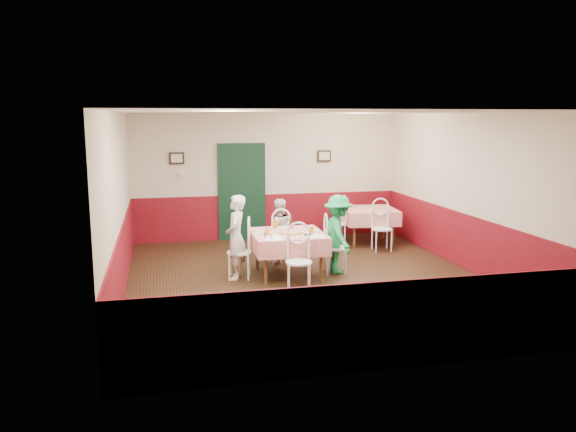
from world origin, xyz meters
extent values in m
plane|color=black|center=(0.00, 0.00, 0.00)|extent=(7.00, 7.00, 0.00)
plane|color=white|center=(0.00, 0.00, 2.80)|extent=(7.00, 7.00, 0.00)
cube|color=beige|center=(0.00, 3.50, 1.40)|extent=(6.00, 0.10, 2.80)
cube|color=beige|center=(0.00, -3.50, 1.40)|extent=(6.00, 0.10, 2.80)
cube|color=beige|center=(-3.00, 0.00, 1.40)|extent=(0.10, 7.00, 2.80)
cube|color=beige|center=(3.00, 0.00, 1.40)|extent=(0.10, 7.00, 2.80)
cube|color=maroon|center=(0.00, 3.48, 0.50)|extent=(6.00, 0.03, 1.00)
cube|color=maroon|center=(0.00, -3.48, 0.50)|extent=(6.00, 0.03, 1.00)
cube|color=maroon|center=(-2.98, 0.00, 0.50)|extent=(0.03, 7.00, 1.00)
cube|color=maroon|center=(2.98, 0.00, 0.50)|extent=(0.03, 7.00, 1.00)
cube|color=black|center=(-0.60, 3.45, 1.05)|extent=(0.96, 0.06, 2.10)
cube|color=black|center=(-2.00, 3.45, 1.85)|extent=(0.32, 0.03, 0.26)
cube|color=black|center=(1.30, 3.45, 1.85)|extent=(0.32, 0.03, 0.26)
cube|color=white|center=(-1.90, 3.45, 1.50)|extent=(0.10, 0.03, 0.10)
cube|color=red|center=(-0.25, 0.37, 0.38)|extent=(1.24, 1.24, 0.77)
cube|color=red|center=(2.05, 2.49, 0.38)|extent=(1.23, 1.23, 0.77)
cylinder|color=#B74723|center=(-0.22, 0.30, 0.77)|extent=(0.41, 0.41, 0.03)
cylinder|color=white|center=(-0.68, 0.38, 0.77)|extent=(0.26, 0.26, 0.01)
cylinder|color=white|center=(0.20, 0.38, 0.77)|extent=(0.26, 0.26, 0.01)
cylinder|color=white|center=(-0.24, 0.76, 0.77)|extent=(0.26, 0.26, 0.01)
cylinder|color=#BF7219|center=(-0.66, 0.14, 0.82)|extent=(0.07, 0.07, 0.12)
cylinder|color=#BF7219|center=(0.11, 0.14, 0.83)|extent=(0.07, 0.07, 0.13)
cylinder|color=#BF7219|center=(-0.39, 0.79, 0.84)|extent=(0.09, 0.09, 0.15)
cylinder|color=#381C0A|center=(-0.11, 0.74, 0.86)|extent=(0.06, 0.06, 0.20)
cylinder|color=silver|center=(-0.65, -0.02, 0.81)|extent=(0.04, 0.04, 0.09)
cylinder|color=silver|center=(-0.64, -0.11, 0.81)|extent=(0.04, 0.04, 0.09)
cylinder|color=#B23319|center=(-0.72, 0.03, 0.81)|extent=(0.04, 0.04, 0.09)
cube|color=white|center=(-0.60, -0.02, 0.76)|extent=(0.35, 0.43, 0.00)
cube|color=white|center=(0.13, -0.01, 0.76)|extent=(0.38, 0.46, 0.00)
cube|color=black|center=(0.02, 0.08, 0.77)|extent=(0.11, 0.09, 0.02)
imported|color=gray|center=(-1.15, 0.39, 0.72)|extent=(0.48, 0.60, 1.44)
imported|color=gray|center=(-0.23, 1.27, 0.61)|extent=(0.64, 0.52, 1.22)
imported|color=gray|center=(0.65, 0.35, 0.69)|extent=(0.53, 0.91, 1.39)
camera|label=1|loc=(-2.35, -8.86, 2.72)|focal=35.00mm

